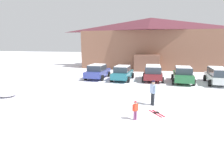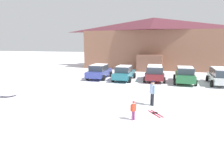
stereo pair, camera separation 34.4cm
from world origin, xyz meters
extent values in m
plane|color=white|center=(0.00, 0.00, 0.00)|extent=(160.00, 160.00, 0.00)
cube|color=brown|center=(0.95, 26.57, 2.98)|extent=(21.60, 7.97, 5.97)
pyramid|color=#50202A|center=(0.95, 26.57, 7.02)|extent=(22.21, 8.59, 2.12)
cube|color=brown|center=(0.83, 21.96, 1.20)|extent=(3.65, 1.89, 2.40)
cube|color=#364296|center=(-4.40, 14.57, 0.64)|extent=(1.90, 4.70, 0.64)
cube|color=#2D3842|center=(-4.41, 14.33, 1.27)|extent=(1.65, 2.46, 0.62)
cube|color=white|center=(-4.41, 14.33, 1.61)|extent=(1.54, 2.33, 0.06)
cylinder|color=black|center=(-5.37, 16.03, 0.32)|extent=(0.23, 0.64, 0.64)
cylinder|color=black|center=(-3.40, 16.00, 0.32)|extent=(0.23, 0.64, 0.64)
cylinder|color=black|center=(-5.41, 13.13, 0.32)|extent=(0.23, 0.64, 0.64)
cylinder|color=black|center=(-3.44, 13.10, 0.32)|extent=(0.23, 0.64, 0.64)
cube|color=#237080|center=(-1.37, 14.17, 0.63)|extent=(1.84, 4.53, 0.62)
cube|color=#2D3842|center=(-1.38, 13.94, 1.24)|extent=(1.57, 2.37, 0.62)
cube|color=white|center=(-1.38, 13.94, 1.58)|extent=(1.46, 2.25, 0.06)
cylinder|color=black|center=(-2.25, 15.58, 0.32)|extent=(0.24, 0.65, 0.64)
cylinder|color=black|center=(-0.41, 15.52, 0.32)|extent=(0.24, 0.65, 0.64)
cylinder|color=black|center=(-2.33, 12.81, 0.32)|extent=(0.24, 0.65, 0.64)
cylinder|color=black|center=(-0.49, 12.75, 0.32)|extent=(0.24, 0.65, 0.64)
cube|color=maroon|center=(1.93, 14.63, 0.63)|extent=(2.05, 4.39, 0.62)
cube|color=#2D3842|center=(1.93, 14.54, 1.28)|extent=(1.78, 3.34, 0.66)
cube|color=white|center=(1.93, 14.54, 1.64)|extent=(1.66, 3.17, 0.06)
cylinder|color=black|center=(0.87, 15.92, 0.32)|extent=(0.25, 0.65, 0.64)
cylinder|color=black|center=(2.88, 16.01, 0.32)|extent=(0.25, 0.65, 0.64)
cylinder|color=black|center=(0.98, 13.25, 0.32)|extent=(0.25, 0.65, 0.64)
cylinder|color=black|center=(2.99, 13.34, 0.32)|extent=(0.25, 0.65, 0.64)
cube|color=#25693A|center=(5.01, 14.14, 0.66)|extent=(1.91, 4.60, 0.67)
cube|color=#2D3842|center=(5.00, 13.91, 1.31)|extent=(1.64, 2.41, 0.64)
cube|color=white|center=(5.00, 13.91, 1.66)|extent=(1.53, 2.29, 0.06)
cylinder|color=black|center=(4.07, 15.57, 0.32)|extent=(0.24, 0.65, 0.64)
cylinder|color=black|center=(6.01, 15.53, 0.32)|extent=(0.24, 0.65, 0.64)
cylinder|color=black|center=(4.00, 12.75, 0.32)|extent=(0.24, 0.65, 0.64)
cylinder|color=black|center=(5.94, 12.70, 0.32)|extent=(0.24, 0.65, 0.64)
cube|color=silver|center=(8.35, 14.15, 0.62)|extent=(1.94, 4.86, 0.60)
cube|color=#2D3842|center=(8.34, 14.05, 1.25)|extent=(1.68, 3.70, 0.66)
cube|color=white|center=(8.34, 14.05, 1.61)|extent=(1.57, 3.52, 0.06)
cylinder|color=black|center=(7.48, 15.67, 0.32)|extent=(0.25, 0.65, 0.64)
cylinder|color=black|center=(9.35, 15.59, 0.32)|extent=(0.25, 0.65, 0.64)
cylinder|color=black|center=(7.35, 12.70, 0.32)|extent=(0.25, 0.65, 0.64)
cylinder|color=#703762|center=(1.40, 2.50, 0.26)|extent=(0.09, 0.09, 0.51)
cylinder|color=#703762|center=(1.47, 2.58, 0.26)|extent=(0.09, 0.09, 0.51)
cube|color=red|center=(1.44, 2.54, 0.70)|extent=(0.28, 0.29, 0.36)
cylinder|color=red|center=(1.33, 2.42, 0.71)|extent=(0.07, 0.07, 0.35)
cylinder|color=red|center=(1.55, 2.66, 0.71)|extent=(0.07, 0.07, 0.35)
sphere|color=tan|center=(1.44, 2.54, 0.94)|extent=(0.13, 0.13, 0.13)
cylinder|color=#B32B36|center=(1.44, 2.54, 1.02)|extent=(0.13, 0.13, 0.06)
cylinder|color=#21252B|center=(2.29, 5.35, 0.41)|extent=(0.15, 0.15, 0.82)
cylinder|color=#21252B|center=(2.20, 5.50, 0.41)|extent=(0.15, 0.15, 0.82)
cube|color=#9AB6DB|center=(2.25, 5.43, 1.11)|extent=(0.41, 0.47, 0.58)
cylinder|color=#9AB6DB|center=(2.38, 5.21, 1.12)|extent=(0.11, 0.11, 0.55)
cylinder|color=#9AB6DB|center=(2.11, 5.64, 1.12)|extent=(0.11, 0.11, 0.55)
sphere|color=tan|center=(2.25, 5.43, 1.50)|extent=(0.21, 0.21, 0.21)
cylinder|color=#261A31|center=(2.25, 5.43, 1.62)|extent=(0.20, 0.20, 0.10)
cube|color=red|center=(2.64, 3.87, 0.01)|extent=(0.82, 1.13, 0.02)
cube|color=black|center=(2.61, 3.91, 0.05)|extent=(0.18, 0.21, 0.06)
cube|color=red|center=(2.47, 3.75, 0.01)|extent=(0.82, 1.13, 0.02)
cube|color=black|center=(2.44, 3.79, 0.05)|extent=(0.18, 0.21, 0.06)
ellipsoid|color=white|center=(-8.82, 4.97, 0.45)|extent=(1.88, 1.50, 0.90)
camera|label=1|loc=(2.56, -7.60, 4.05)|focal=32.00mm
camera|label=2|loc=(2.89, -7.52, 4.05)|focal=32.00mm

